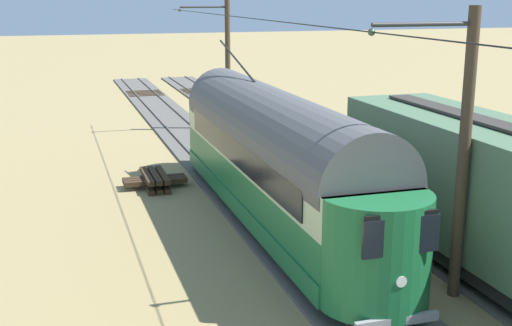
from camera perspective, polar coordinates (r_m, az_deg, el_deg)
The scene contains 9 objects.
ground_plane at distance 21.64m, azimuth 7.51°, elevation -5.30°, with size 220.00×220.00×0.00m, color #937F51.
track_streetcar_siding at distance 22.78m, azimuth 11.93°, elevation -4.34°, with size 2.80×80.00×0.18m.
track_adjacent_siding at distance 21.16m, azimuth 2.04°, elevation -5.48°, with size 2.80×80.00×0.18m.
vintage_streetcar at distance 21.07m, azimuth 1.57°, elevation 0.69°, with size 2.65×16.38×5.25m.
catenary_pole_foreground at distance 35.92m, azimuth -2.54°, elevation 8.51°, with size 2.73×0.28×6.95m.
catenary_pole_mid_near at distance 16.24m, azimuth 17.13°, elevation 0.95°, with size 2.73×0.28×6.95m.
overhead_wire_run at distance 15.28m, azimuth 8.76°, elevation 11.14°, with size 2.53×47.12×0.18m.
switch_stand at distance 29.40m, azimuth 8.37°, elevation 1.32°, with size 0.50×0.30×1.24m.
spare_tie_stack at distance 25.86m, azimuth -8.63°, elevation -1.45°, with size 2.40×2.40×0.54m.
Camera 1 is at (8.65, 18.49, 7.17)m, focal length 46.84 mm.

